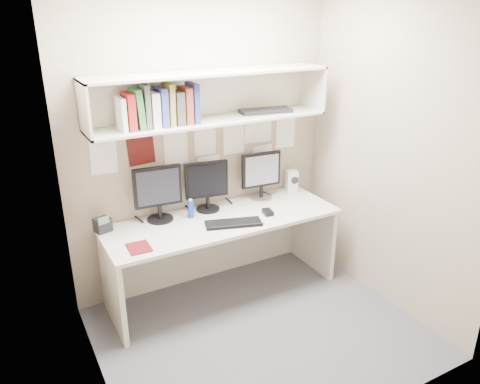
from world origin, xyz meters
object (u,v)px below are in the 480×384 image
desk (223,256)px  desk_phone (103,225)px  monitor_right (261,174)px  speaker (291,181)px  monitor_left (158,191)px  monitor_center (207,184)px  maroon_notebook (139,248)px  keyboard (233,223)px

desk → desk_phone: (-0.94, 0.22, 0.42)m
monitor_right → speaker: monitor_right is taller
desk → monitor_right: bearing=23.1°
monitor_left → monitor_center: (0.44, 0.00, -0.01)m
desk_phone → speaker: bearing=-14.4°
desk_phone → maroon_notebook: bearing=-83.3°
monitor_left → desk_phone: 0.51m
monitor_center → keyboard: 0.45m
monitor_right → speaker: size_ratio=2.14×
speaker → desk_phone: speaker is taller
desk → keyboard: (0.02, -0.16, 0.37)m
monitor_right → desk_phone: monitor_right is taller
speaker → monitor_left: bearing=-164.6°
monitor_left → maroon_notebook: 0.57m
maroon_notebook → desk_phone: 0.44m
keyboard → speaker: size_ratio=2.23×
monitor_center → monitor_right: size_ratio=1.00×
keyboard → desk: bearing=115.2°
desk → monitor_center: bearing=98.4°
speaker → maroon_notebook: (-1.65, -0.43, -0.10)m
desk → keyboard: keyboard is taller
keyboard → maroon_notebook: 0.80m
monitor_right → speaker: bearing=8.1°
monitor_center → desk: bearing=-72.2°
monitor_left → keyboard: bearing=-33.3°
maroon_notebook → monitor_right: bearing=19.5°
speaker → monitor_right: bearing=-162.0°
monitor_left → monitor_right: monitor_left is taller
monitor_left → desk: bearing=-20.4°
monitor_left → monitor_center: 0.44m
monitor_center → desk_phone: size_ratio=2.96×
monitor_right → keyboard: bearing=-137.5°
desk → desk_phone: desk_phone is taller
maroon_notebook → keyboard: bearing=3.6°
maroon_notebook → desk_phone: (-0.16, 0.41, 0.05)m
keyboard → maroon_notebook: size_ratio=2.34×
monitor_center → maroon_notebook: size_ratio=2.23×
desk → monitor_center: size_ratio=4.57×
monitor_center → maroon_notebook: 0.88m
monitor_right → desk_phone: bearing=-175.6°
desk → speaker: (0.87, 0.24, 0.47)m
maroon_notebook → monitor_left: bearing=54.9°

